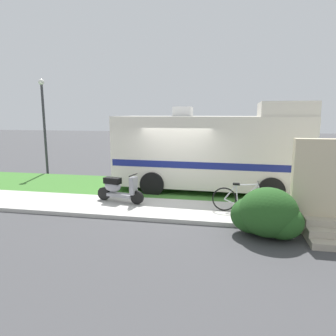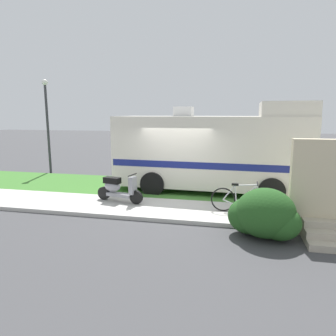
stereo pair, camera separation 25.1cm
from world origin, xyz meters
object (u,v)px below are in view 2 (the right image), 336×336
Objects in this scene: motorhome_rv at (214,150)px; bottle_green at (284,211)px; pickup_truck_near at (215,153)px; bicycle at (241,199)px; scooter at (118,188)px; street_lamp_post at (47,118)px.

bottle_green is (2.25, -2.75, -1.39)m from motorhome_rv.
bicycle is at bearing -80.28° from pickup_truck_near.
scooter reaches higher than bicycle.
pickup_truck_near is 1.16× the size of street_lamp_post.
motorhome_rv is at bearing 129.33° from bottle_green.
bottle_green is at bearing 4.60° from bicycle.
pickup_truck_near is (2.71, 6.96, 0.35)m from scooter.
bicycle is at bearing -27.04° from street_lamp_post.
pickup_truck_near is at bearing 92.88° from motorhome_rv.
bottle_green is (5.19, -0.21, -0.35)m from scooter.
motorhome_rv is 4.02m from scooter.
scooter is 0.36× the size of street_lamp_post.
bottle_green is at bearing -70.95° from pickup_truck_near.
pickup_truck_near reaches higher than bicycle.
bicycle is (3.96, -0.31, -0.06)m from scooter.
scooter is 0.96× the size of bicycle.
street_lamp_post is (-10.59, 4.68, 2.56)m from bottle_green.
pickup_truck_near is 7.62m from bottle_green.
motorhome_rv is 3.82m from bottle_green.
scooter is (-2.94, -2.54, -1.04)m from motorhome_rv.
street_lamp_post reaches higher than motorhome_rv.
street_lamp_post is (-9.36, 4.78, 2.26)m from bicycle.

